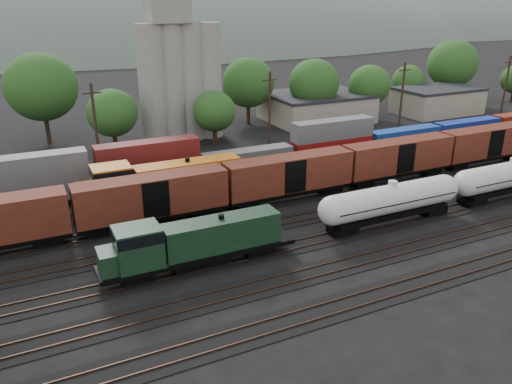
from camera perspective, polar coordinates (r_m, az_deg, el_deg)
name	(u,v)px	position (r m, az deg, el deg)	size (l,w,h in m)	color
ground	(262,227)	(50.07, 0.71, -4.00)	(600.00, 600.00, 0.00)	black
tracks	(262,226)	(50.05, 0.71, -3.95)	(180.00, 33.20, 0.20)	black
green_locomotive	(189,243)	(41.68, -7.71, -5.77)	(16.83, 2.97, 4.45)	black
tank_car_a	(391,201)	(51.35, 15.17, -0.95)	(16.69, 2.99, 4.37)	silver
tank_car_b	(511,176)	(63.49, 27.14, 1.67)	(16.79, 3.01, 4.40)	silver
orange_locomotive	(159,181)	(55.30, -11.05, 1.22)	(19.71, 3.28, 4.93)	black
boxcar_string	(289,174)	(55.51, 3.80, 2.01)	(169.00, 2.90, 4.20)	black
container_wall	(187,166)	(61.22, -7.93, 2.95)	(160.00, 2.60, 5.80)	black
grain_silo	(179,68)	(80.73, -8.78, 13.79)	(13.40, 5.00, 29.00)	gray
industrial_sheds	(203,122)	(82.59, -6.05, 7.94)	(119.38, 17.26, 5.10)	#9E937F
tree_band	(97,97)	(79.88, -17.76, 10.25)	(163.13, 23.20, 13.91)	black
utility_poles	(189,121)	(67.47, -7.64, 8.06)	(122.20, 0.36, 12.00)	black
distant_hills	(99,78)	(306.68, -17.50, 12.37)	(860.00, 286.00, 130.00)	#59665B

